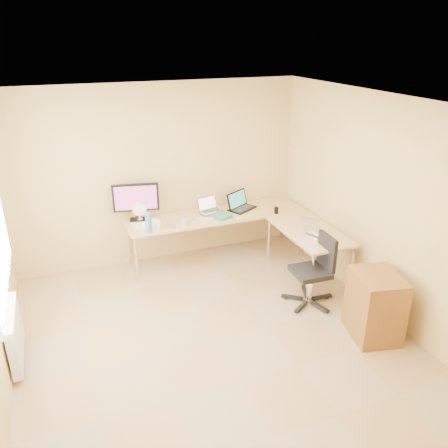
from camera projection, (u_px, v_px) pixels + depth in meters
name	position (u px, v px, depth m)	size (l,w,h in m)	color
floor	(214.00, 340.00, 5.10)	(4.50, 4.50, 0.00)	tan
ceiling	(212.00, 104.00, 4.08)	(4.50, 4.50, 0.00)	white
wall_back	(159.00, 175.00, 6.52)	(4.50, 4.50, 0.00)	tan
wall_front	(345.00, 382.00, 2.67)	(4.50, 4.50, 0.00)	tan
wall_right	(381.00, 208.00, 5.30)	(4.50, 4.50, 0.00)	tan
desk_main	(217.00, 237.00, 6.79)	(2.65, 0.70, 0.73)	tan
desk_return	(308.00, 254.00, 6.26)	(0.70, 1.30, 0.73)	tan
monitor	(136.00, 202.00, 6.33)	(0.64, 0.21, 0.55)	black
book_stack	(220.00, 215.00, 6.54)	(0.23, 0.32, 0.05)	#2B7761
laptop_center	(210.00, 205.00, 6.57)	(0.31, 0.24, 0.20)	silver
laptop_black	(242.00, 201.00, 6.79)	(0.42, 0.31, 0.27)	black
keyboard	(210.00, 217.00, 6.52)	(0.38, 0.10, 0.02)	silver
mouse	(238.00, 218.00, 6.46)	(0.10, 0.06, 0.03)	silver
mug	(184.00, 223.00, 6.21)	(0.11, 0.11, 0.10)	beige
cd_stack	(172.00, 227.00, 6.17)	(0.13, 0.13, 0.03)	silver
water_bottle	(148.00, 223.00, 5.98)	(0.08, 0.08, 0.29)	#4378B9
papers	(141.00, 225.00, 6.26)	(0.22, 0.31, 0.01)	silver
white_box	(152.00, 224.00, 6.21)	(0.21, 0.15, 0.07)	white
desk_fan	(139.00, 212.00, 6.40)	(0.20, 0.20, 0.25)	white
black_cup	(276.00, 210.00, 6.65)	(0.06, 0.06, 0.10)	black
laptop_return	(316.00, 227.00, 5.92)	(0.27, 0.34, 0.23)	#B5B5B5
office_chair	(311.00, 268.00, 5.62)	(0.55, 0.55, 0.92)	black
cabinet	(375.00, 308.00, 5.06)	(0.48, 0.59, 0.82)	brown
radiator	(15.00, 334.00, 4.63)	(0.09, 0.80, 0.55)	white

